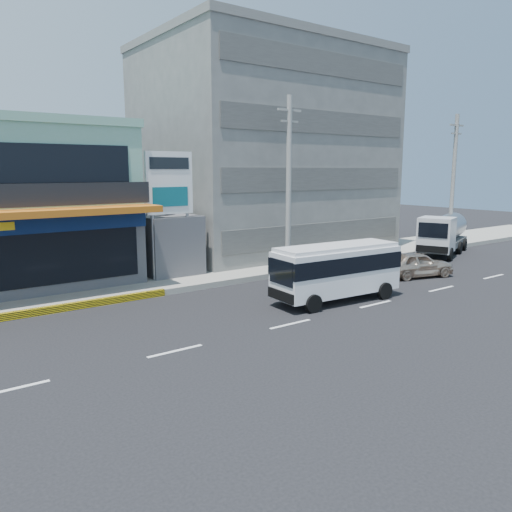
{
  "coord_description": "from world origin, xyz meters",
  "views": [
    {
      "loc": [
        -12.15,
        -14.39,
        5.97
      ],
      "look_at": [
        0.66,
        3.2,
        2.2
      ],
      "focal_mm": 35.0,
      "sensor_mm": 36.0,
      "label": 1
    }
  ],
  "objects_px": {
    "concrete_building": "(264,155)",
    "utility_pole_far": "(453,181)",
    "sedan": "(416,264)",
    "utility_pole_near": "(289,185)",
    "satellite_dish": "(164,213)",
    "minibus": "(337,268)",
    "tanker_truck": "(443,233)",
    "billboard": "(169,190)"
  },
  "relations": [
    {
      "from": "concrete_building",
      "to": "utility_pole_far",
      "type": "relative_size",
      "value": 1.6
    },
    {
      "from": "satellite_dish",
      "to": "minibus",
      "type": "xyz_separation_m",
      "value": [
        4.0,
        -9.5,
        -2.02
      ]
    },
    {
      "from": "minibus",
      "to": "concrete_building",
      "type": "bearing_deg",
      "value": 66.04
    },
    {
      "from": "billboard",
      "to": "sedan",
      "type": "bearing_deg",
      "value": -29.14
    },
    {
      "from": "minibus",
      "to": "utility_pole_near",
      "type": "bearing_deg",
      "value": 71.27
    },
    {
      "from": "sedan",
      "to": "utility_pole_far",
      "type": "bearing_deg",
      "value": -49.59
    },
    {
      "from": "satellite_dish",
      "to": "minibus",
      "type": "relative_size",
      "value": 0.24
    },
    {
      "from": "billboard",
      "to": "tanker_truck",
      "type": "distance_m",
      "value": 20.38
    },
    {
      "from": "utility_pole_near",
      "to": "utility_pole_far",
      "type": "height_order",
      "value": "same"
    },
    {
      "from": "sedan",
      "to": "utility_pole_near",
      "type": "bearing_deg",
      "value": 64.14
    },
    {
      "from": "satellite_dish",
      "to": "sedan",
      "type": "distance_m",
      "value": 14.43
    },
    {
      "from": "utility_pole_near",
      "to": "utility_pole_far",
      "type": "relative_size",
      "value": 1.0
    },
    {
      "from": "utility_pole_near",
      "to": "tanker_truck",
      "type": "xyz_separation_m",
      "value": [
        13.37,
        -1.17,
        -3.64
      ]
    },
    {
      "from": "billboard",
      "to": "utility_pole_near",
      "type": "xyz_separation_m",
      "value": [
        6.5,
        -1.8,
        0.22
      ]
    },
    {
      "from": "concrete_building",
      "to": "sedan",
      "type": "distance_m",
      "value": 13.98
    },
    {
      "from": "utility_pole_near",
      "to": "minibus",
      "type": "bearing_deg",
      "value": -108.73
    },
    {
      "from": "concrete_building",
      "to": "sedan",
      "type": "height_order",
      "value": "concrete_building"
    },
    {
      "from": "tanker_truck",
      "to": "sedan",
      "type": "bearing_deg",
      "value": -155.5
    },
    {
      "from": "minibus",
      "to": "tanker_truck",
      "type": "distance_m",
      "value": 16.09
    },
    {
      "from": "concrete_building",
      "to": "utility_pole_far",
      "type": "height_order",
      "value": "concrete_building"
    },
    {
      "from": "sedan",
      "to": "tanker_truck",
      "type": "bearing_deg",
      "value": -49.48
    },
    {
      "from": "concrete_building",
      "to": "utility_pole_near",
      "type": "bearing_deg",
      "value": -117.76
    },
    {
      "from": "satellite_dish",
      "to": "billboard",
      "type": "bearing_deg",
      "value": -105.52
    },
    {
      "from": "tanker_truck",
      "to": "satellite_dish",
      "type": "bearing_deg",
      "value": 166.17
    },
    {
      "from": "concrete_building",
      "to": "satellite_dish",
      "type": "distance_m",
      "value": 11.3
    },
    {
      "from": "minibus",
      "to": "satellite_dish",
      "type": "bearing_deg",
      "value": 112.83
    },
    {
      "from": "tanker_truck",
      "to": "concrete_building",
      "type": "bearing_deg",
      "value": 136.9
    },
    {
      "from": "concrete_building",
      "to": "utility_pole_far",
      "type": "distance_m",
      "value": 14.32
    },
    {
      "from": "satellite_dish",
      "to": "tanker_truck",
      "type": "height_order",
      "value": "satellite_dish"
    },
    {
      "from": "billboard",
      "to": "minibus",
      "type": "xyz_separation_m",
      "value": [
        4.5,
        -7.7,
        -3.37
      ]
    },
    {
      "from": "concrete_building",
      "to": "tanker_truck",
      "type": "bearing_deg",
      "value": -43.1
    },
    {
      "from": "minibus",
      "to": "tanker_truck",
      "type": "bearing_deg",
      "value": 17.1
    },
    {
      "from": "billboard",
      "to": "tanker_truck",
      "type": "height_order",
      "value": "billboard"
    },
    {
      "from": "satellite_dish",
      "to": "utility_pole_far",
      "type": "distance_m",
      "value": 22.35
    },
    {
      "from": "utility_pole_far",
      "to": "minibus",
      "type": "distance_m",
      "value": 19.28
    },
    {
      "from": "utility_pole_near",
      "to": "utility_pole_far",
      "type": "xyz_separation_m",
      "value": [
        16.0,
        0.0,
        0.0
      ]
    },
    {
      "from": "satellite_dish",
      "to": "utility_pole_near",
      "type": "bearing_deg",
      "value": -30.96
    },
    {
      "from": "minibus",
      "to": "sedan",
      "type": "distance_m",
      "value": 7.5
    },
    {
      "from": "utility_pole_near",
      "to": "minibus",
      "type": "distance_m",
      "value": 7.19
    },
    {
      "from": "utility_pole_far",
      "to": "minibus",
      "type": "relative_size",
      "value": 1.57
    },
    {
      "from": "satellite_dish",
      "to": "sedan",
      "type": "xyz_separation_m",
      "value": [
        11.37,
        -8.42,
        -2.84
      ]
    },
    {
      "from": "concrete_building",
      "to": "minibus",
      "type": "relative_size",
      "value": 2.52
    }
  ]
}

